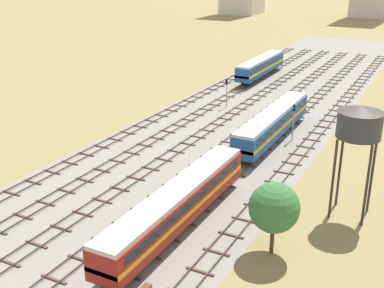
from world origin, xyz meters
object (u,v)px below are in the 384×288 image
at_px(passenger_coach_centre_right_near, 273,122).
at_px(diesel_railcar_left_mid, 261,65).
at_px(passenger_coach_centre_right_nearest, 178,203).
at_px(signal_post_near, 294,117).
at_px(signal_post_nearest, 227,89).
at_px(water_tower, 360,124).

relative_size(passenger_coach_centre_right_near, diesel_railcar_left_mid, 1.07).
relative_size(passenger_coach_centre_right_nearest, passenger_coach_centre_right_near, 1.00).
distance_m(passenger_coach_centre_right_nearest, diesel_railcar_left_mid, 60.80).
bearing_deg(diesel_railcar_left_mid, signal_post_near, -63.14).
bearing_deg(signal_post_nearest, diesel_railcar_left_mid, 95.99).
height_order(diesel_railcar_left_mid, signal_post_near, signal_post_near).
bearing_deg(signal_post_nearest, water_tower, -47.79).
distance_m(signal_post_nearest, signal_post_near, 17.19).
xyz_separation_m(diesel_railcar_left_mid, signal_post_nearest, (2.33, -22.20, 0.45)).
bearing_deg(signal_post_near, signal_post_nearest, 144.42).
bearing_deg(signal_post_nearest, signal_post_near, -35.58).
height_order(passenger_coach_centre_right_near, signal_post_near, signal_post_near).
xyz_separation_m(passenger_coach_centre_right_nearest, signal_post_near, (2.33, 26.97, 0.60)).
height_order(diesel_railcar_left_mid, water_tower, water_tower).
height_order(passenger_coach_centre_right_nearest, signal_post_near, signal_post_near).
xyz_separation_m(passenger_coach_centre_right_nearest, water_tower, (12.98, 9.82, 6.41)).
distance_m(passenger_coach_centre_right_nearest, water_tower, 17.49).
bearing_deg(diesel_railcar_left_mid, water_tower, -61.36).
distance_m(water_tower, signal_post_nearest, 37.13).
bearing_deg(diesel_railcar_left_mid, passenger_coach_centre_right_nearest, -76.71).
relative_size(passenger_coach_centre_right_near, signal_post_nearest, 4.63).
distance_m(diesel_railcar_left_mid, water_tower, 56.59).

